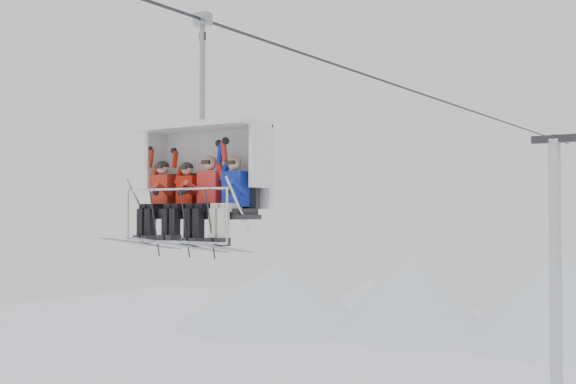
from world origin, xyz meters
The scene contains 7 objects.
lift_tower_right centered at (0.00, 22.00, 5.78)m, with size 2.00×1.80×13.48m.
haul_cable centered at (0.00, 0.00, 13.30)m, with size 0.06×0.06×50.00m, color #2D2D32.
chairlift_carrier centered at (0.00, -2.56, 10.68)m, with size 2.41×1.17×3.98m.
skier_far_left centered at (-0.84, -2.87, 10.19)m, with size 0.39×1.69×1.57m.
skier_center_left centered at (-0.26, -2.87, 10.17)m, with size 0.37×1.69×1.50m.
skier_center_right centered at (0.25, -2.86, 10.21)m, with size 0.41×1.69×1.64m.
skier_far_right centered at (0.79, -2.86, 10.20)m, with size 0.40×1.69×1.59m.
Camera 1 is at (8.17, -12.22, 9.94)m, focal length 45.00 mm.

